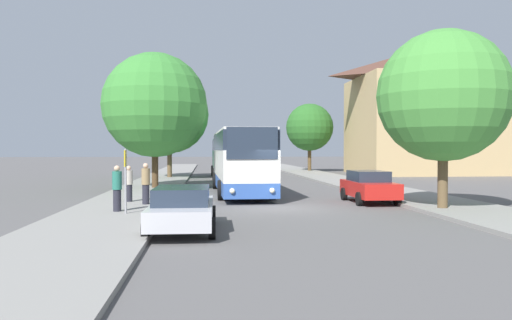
{
  "coord_description": "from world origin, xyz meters",
  "views": [
    {
      "loc": [
        -3.43,
        -21.14,
        2.51
      ],
      "look_at": [
        -0.06,
        13.18,
        1.78
      ],
      "focal_mm": 35.0,
      "sensor_mm": 36.0,
      "label": 1
    }
  ],
  "objects": [
    {
      "name": "sidewalk_right",
      "position": [
        7.0,
        0.0,
        0.07
      ],
      "size": [
        4.0,
        120.0,
        0.15
      ],
      "primitive_type": "cube",
      "color": "gray",
      "rests_on": "ground_plane"
    },
    {
      "name": "pedestrian_waiting_near",
      "position": [
        -6.96,
        1.84,
        0.96
      ],
      "size": [
        0.36,
        0.36,
        1.63
      ],
      "rotation": [
        0.0,
        0.0,
        4.07
      ],
      "color": "#23232D",
      "rests_on": "sidewalk_left"
    },
    {
      "name": "bus_middle",
      "position": [
        -1.63,
        23.04,
        1.86
      ],
      "size": [
        2.84,
        10.3,
        3.48
      ],
      "rotation": [
        0.0,
        0.0,
        0.01
      ],
      "color": "silver",
      "rests_on": "ground_plane"
    },
    {
      "name": "ground_plane",
      "position": [
        0.0,
        0.0,
        0.0
      ],
      "size": [
        300.0,
        300.0,
        0.0
      ],
      "primitive_type": "plane",
      "color": "#565454",
      "rests_on": "ground"
    },
    {
      "name": "tree_right_near",
      "position": [
        6.06,
        -1.84,
        4.67
      ],
      "size": [
        5.3,
        5.3,
        7.17
      ],
      "color": "brown",
      "rests_on": "sidewalk_right"
    },
    {
      "name": "parked_car_left_curb",
      "position": [
        -4.19,
        -5.8,
        0.73
      ],
      "size": [
        2.09,
        4.72,
        1.37
      ],
      "rotation": [
        0.0,
        0.0,
        -0.02
      ],
      "color": "#B7B7BC",
      "rests_on": "ground_plane"
    },
    {
      "name": "building_right_background",
      "position": [
        19.69,
        28.13,
        6.56
      ],
      "size": [
        15.67,
        10.86,
        13.12
      ],
      "color": "tan",
      "rests_on": "ground_plane"
    },
    {
      "name": "tree_left_near",
      "position": [
        -6.63,
        22.0,
        5.51
      ],
      "size": [
        6.68,
        6.68,
        8.71
      ],
      "color": "brown",
      "rests_on": "sidewalk_left"
    },
    {
      "name": "pedestrian_walking_back",
      "position": [
        -6.07,
        0.66,
        1.05
      ],
      "size": [
        0.36,
        0.36,
        1.77
      ],
      "rotation": [
        0.0,
        0.0,
        5.54
      ],
      "color": "#23232D",
      "rests_on": "sidewalk_left"
    },
    {
      "name": "pedestrian_waiting_far",
      "position": [
        -6.85,
        -1.74,
        1.04
      ],
      "size": [
        0.36,
        0.36,
        1.75
      ],
      "rotation": [
        0.0,
        0.0,
        5.26
      ],
      "color": "#23232D",
      "rests_on": "sidewalk_left"
    },
    {
      "name": "bus_stop_sign",
      "position": [
        -6.42,
        -2.43,
        1.63
      ],
      "size": [
        0.08,
        0.45,
        2.38
      ],
      "color": "gray",
      "rests_on": "sidewalk_left"
    },
    {
      "name": "sidewalk_left",
      "position": [
        -7.0,
        0.0,
        0.07
      ],
      "size": [
        4.0,
        120.0,
        0.15
      ],
      "primitive_type": "cube",
      "color": "gray",
      "rests_on": "ground_plane"
    },
    {
      "name": "tree_right_mid",
      "position": [
        7.98,
        33.74,
        4.98
      ],
      "size": [
        5.28,
        5.28,
        7.48
      ],
      "color": "#513D23",
      "rests_on": "sidewalk_right"
    },
    {
      "name": "bus_front",
      "position": [
        -1.55,
        7.09,
        1.89
      ],
      "size": [
        3.06,
        12.2,
        3.54
      ],
      "rotation": [
        0.0,
        0.0,
        0.02
      ],
      "color": "#2D519E",
      "rests_on": "ground_plane"
    },
    {
      "name": "tree_left_far",
      "position": [
        -6.65,
        10.2,
        5.25
      ],
      "size": [
        6.46,
        6.46,
        8.34
      ],
      "color": "#47331E",
      "rests_on": "sidewalk_left"
    },
    {
      "name": "parked_car_right_near",
      "position": [
        4.17,
        1.69,
        0.78
      ],
      "size": [
        1.94,
        4.04,
        1.5
      ],
      "rotation": [
        0.0,
        0.0,
        3.14
      ],
      "color": "red",
      "rests_on": "ground_plane"
    }
  ]
}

